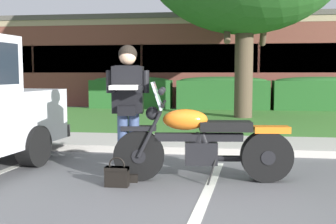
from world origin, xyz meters
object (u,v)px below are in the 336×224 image
object	(u,v)px
hedge_center_right	(320,93)
brick_building	(251,63)
motorcycle	(209,143)
hedge_center_left	(223,93)
rider_person	(128,101)
handbag	(117,175)
hedge_left	(131,92)

from	to	relation	value
hedge_center_right	brick_building	bearing A→B (deg)	111.27
motorcycle	hedge_center_left	distance (m)	9.85
hedge_center_right	brick_building	size ratio (longest dim) A/B	0.12
rider_person	handbag	size ratio (longest dim) A/B	4.74
motorcycle	hedge_left	size ratio (longest dim) A/B	0.74
hedge_center_left	brick_building	size ratio (longest dim) A/B	0.12
rider_person	hedge_left	world-z (taller)	rider_person
handbag	hedge_left	xyz separation A→B (m)	(-2.18, 10.26, 0.51)
hedge_left	brick_building	world-z (taller)	brick_building
hedge_left	hedge_center_right	bearing A→B (deg)	0.00
hedge_left	hedge_center_right	distance (m)	6.83
brick_building	hedge_center_right	bearing A→B (deg)	-68.73
rider_person	hedge_center_left	distance (m)	10.04
handbag	hedge_center_left	size ratio (longest dim) A/B	0.11
rider_person	hedge_center_left	xyz separation A→B (m)	(1.16, 9.97, -0.36)
hedge_center_left	motorcycle	bearing A→B (deg)	-90.91
handbag	hedge_center_right	size ratio (longest dim) A/B	0.11
hedge_left	hedge_center_left	size ratio (longest dim) A/B	0.91
hedge_left	brick_building	size ratio (longest dim) A/B	0.11
motorcycle	brick_building	xyz separation A→B (m)	(1.50, 15.16, 1.37)
motorcycle	hedge_left	xyz separation A→B (m)	(-3.26, 9.85, 0.16)
motorcycle	hedge_left	world-z (taller)	motorcycle
motorcycle	hedge_center_left	bearing A→B (deg)	89.09
rider_person	handbag	xyz separation A→B (m)	(-0.07, -0.29, -0.86)
hedge_center_left	brick_building	distance (m)	5.61
rider_person	handbag	bearing A→B (deg)	-104.42
hedge_center_left	brick_building	bearing A→B (deg)	75.77
hedge_center_left	brick_building	xyz separation A→B (m)	(1.35, 5.31, 1.21)
brick_building	hedge_center_left	bearing A→B (deg)	-104.23
motorcycle	brick_building	bearing A→B (deg)	84.33
hedge_center_right	motorcycle	bearing A→B (deg)	-109.94
handbag	hedge_left	distance (m)	10.50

